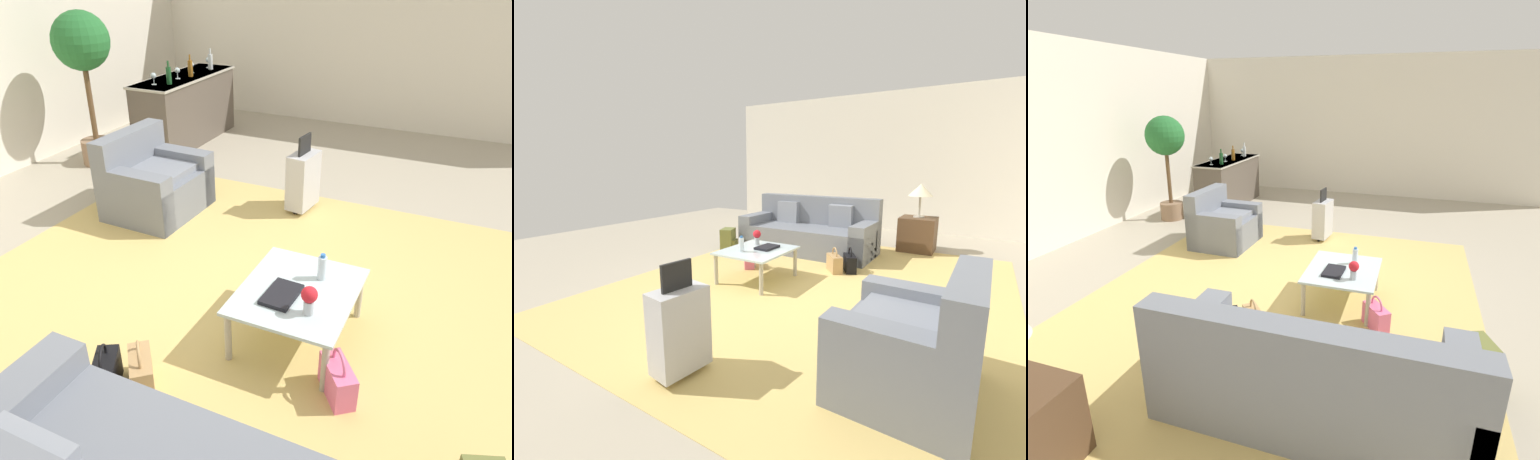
% 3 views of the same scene
% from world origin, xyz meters
% --- Properties ---
extents(ground_plane, '(12.00, 12.00, 0.00)m').
position_xyz_m(ground_plane, '(0.00, 0.00, 0.00)').
color(ground_plane, '#A89E89').
extents(wall_left, '(0.12, 8.00, 3.10)m').
position_xyz_m(wall_left, '(-5.06, 0.00, 1.55)').
color(wall_left, silver).
rests_on(wall_left, ground).
extents(area_rug, '(5.20, 4.40, 0.01)m').
position_xyz_m(area_rug, '(-0.60, 0.20, 0.00)').
color(area_rug, tan).
rests_on(area_rug, ground).
extents(couch, '(0.98, 2.26, 0.94)m').
position_xyz_m(couch, '(-2.20, -0.60, 0.31)').
color(couch, slate).
rests_on(couch, ground).
extents(armchair, '(1.01, 0.87, 0.87)m').
position_xyz_m(armchair, '(0.90, 1.67, 0.30)').
color(armchair, slate).
rests_on(armchair, ground).
extents(coffee_table, '(0.93, 0.78, 0.42)m').
position_xyz_m(coffee_table, '(-0.40, -0.50, 0.37)').
color(coffee_table, silver).
rests_on(coffee_table, ground).
extents(water_bottle, '(0.06, 0.06, 0.20)m').
position_xyz_m(water_bottle, '(-0.20, -0.60, 0.51)').
color(water_bottle, silver).
rests_on(water_bottle, coffee_table).
extents(coffee_table_book, '(0.33, 0.22, 0.03)m').
position_xyz_m(coffee_table_book, '(-0.52, -0.42, 0.43)').
color(coffee_table_book, black).
rests_on(coffee_table_book, coffee_table).
extents(flower_vase, '(0.11, 0.11, 0.21)m').
position_xyz_m(flower_vase, '(-0.62, -0.65, 0.54)').
color(flower_vase, '#B2B7BC').
rests_on(flower_vase, coffee_table).
extents(side_table, '(0.58, 0.58, 0.59)m').
position_xyz_m(side_table, '(-3.20, 1.00, 0.30)').
color(side_table, '#513823').
rests_on(side_table, ground).
extents(table_lamp, '(0.40, 0.40, 0.58)m').
position_xyz_m(table_lamp, '(-3.20, 1.00, 1.06)').
color(table_lamp, '#ADA899').
rests_on(table_lamp, side_table).
extents(suitcase_silver, '(0.43, 0.27, 0.85)m').
position_xyz_m(suitcase_silver, '(1.60, 0.20, 0.36)').
color(suitcase_silver, '#B7B7BC').
rests_on(suitcase_silver, ground).
extents(handbag_tan, '(0.34, 0.31, 0.36)m').
position_xyz_m(handbag_tan, '(-1.28, 0.23, 0.13)').
color(handbag_tan, tan).
rests_on(handbag_tan, ground).
extents(handbag_pink, '(0.34, 0.31, 0.36)m').
position_xyz_m(handbag_pink, '(-0.82, -0.93, 0.13)').
color(handbag_pink, pink).
rests_on(handbag_pink, ground).
extents(handbag_black, '(0.35, 0.28, 0.36)m').
position_xyz_m(handbag_black, '(-1.40, 0.41, 0.13)').
color(handbag_black, black).
rests_on(handbag_black, ground).
extents(backpack_olive, '(0.35, 0.32, 0.40)m').
position_xyz_m(backpack_olive, '(-1.40, -1.79, 0.19)').
color(backpack_olive, olive).
rests_on(backpack_olive, ground).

